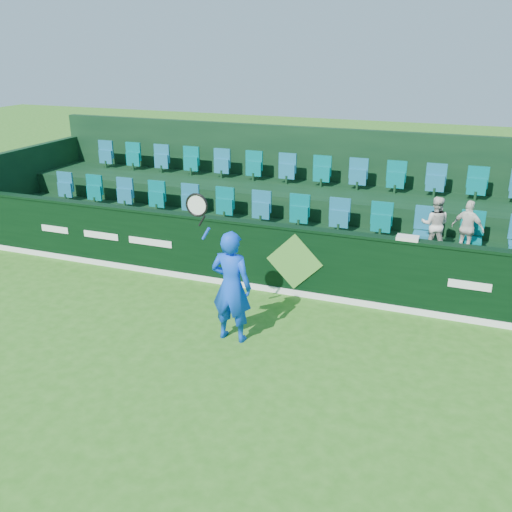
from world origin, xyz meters
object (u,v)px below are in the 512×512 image
at_px(towel, 408,238).
at_px(spectator_left, 435,224).
at_px(spectator_middle, 468,228).
at_px(tennis_player, 231,286).

bearing_deg(towel, spectator_left, 71.78).
relative_size(spectator_middle, towel, 2.80).
bearing_deg(spectator_middle, towel, 72.43).
bearing_deg(spectator_left, towel, 70.05).
distance_m(tennis_player, spectator_middle, 4.68).
xyz_separation_m(spectator_left, spectator_middle, (0.59, 0.00, -0.01)).
bearing_deg(tennis_player, towel, 40.08).
relative_size(spectator_left, spectator_middle, 1.02).
distance_m(spectator_left, towel, 1.18).
bearing_deg(spectator_middle, spectator_left, 22.96).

